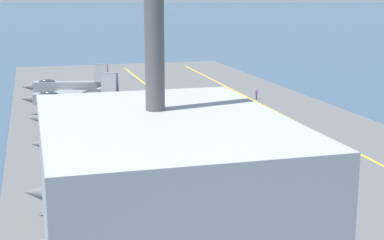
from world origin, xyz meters
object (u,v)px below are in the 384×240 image
Objects in this scene: parked_jet_second at (108,145)px; parked_jet_fifth at (71,87)px; parked_jet_third at (89,121)px; parked_jet_fourth at (75,99)px; crew_purple_vest at (256,94)px; parked_jet_nearest at (117,199)px.

parked_jet_fifth is (41.40, 1.00, -0.11)m from parked_jet_second.
parked_jet_fourth reaches higher than parked_jet_third.
parked_jet_second is 41.41m from parked_jet_fifth.
crew_purple_vest is (34.32, -30.65, -1.65)m from parked_jet_second.
parked_jet_fourth is at bearing 2.33° from parked_jet_second.
parked_jet_third is at bearing -178.33° from parked_jet_fourth.
parked_jet_nearest is 8.28× the size of crew_purple_vest.
parked_jet_fourth reaches higher than crew_purple_vest.
parked_jet_third is at bearing 124.78° from crew_purple_vest.
parked_jet_second is 0.98× the size of parked_jet_fourth.
parked_jet_second is at bearing -176.82° from parked_jet_third.
parked_jet_fourth is (44.61, -0.21, 0.31)m from parked_jet_nearest.
parked_jet_third is 0.97× the size of parked_jet_fifth.
parked_jet_third is at bearing -179.40° from parked_jet_fifth.
crew_purple_vest is (5.56, -31.82, -1.54)m from parked_jet_fourth.
parked_jet_nearest is at bearing 179.73° from parked_jet_fourth.
parked_jet_nearest is 0.97× the size of parked_jet_third.
parked_jet_nearest reaches higher than crew_purple_vest.
parked_jet_nearest is at bearing 175.01° from parked_jet_second.
parked_jet_third is 38.20m from crew_purple_vest.
crew_purple_vest is at bearing -55.22° from parked_jet_third.
parked_jet_fourth is (16.21, 0.47, -0.05)m from parked_jet_third.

